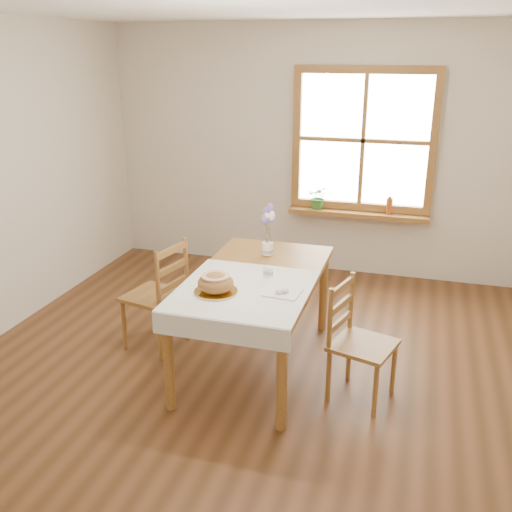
{
  "coord_description": "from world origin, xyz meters",
  "views": [
    {
      "loc": [
        1.12,
        -3.47,
        2.34
      ],
      "look_at": [
        0.0,
        0.3,
        0.9
      ],
      "focal_mm": 40.0,
      "sensor_mm": 36.0,
      "label": 1
    }
  ],
  "objects": [
    {
      "name": "flower_vase",
      "position": [
        -0.03,
        0.74,
        0.8
      ],
      "size": [
        0.12,
        0.12,
        0.1
      ],
      "primitive_type": "cylinder",
      "rotation": [
        0.0,
        0.0,
        0.37
      ],
      "color": "white",
      "rests_on": "dining_table"
    },
    {
      "name": "eggs",
      "position": [
        0.28,
        0.0,
        0.79
      ],
      "size": [
        0.2,
        0.18,
        0.04
      ],
      "primitive_type": null,
      "rotation": [
        0.0,
        0.0,
        -0.09
      ],
      "color": "white",
      "rests_on": "egg_napkin"
    },
    {
      "name": "dining_table",
      "position": [
        0.0,
        0.3,
        0.66
      ],
      "size": [
        0.9,
        1.6,
        0.75
      ],
      "color": "#9E6C30",
      "rests_on": "ground"
    },
    {
      "name": "room_walls",
      "position": [
        0.0,
        0.0,
        1.71
      ],
      "size": [
        4.6,
        5.1,
        2.65
      ],
      "color": "beige",
      "rests_on": "ground"
    },
    {
      "name": "chair_left",
      "position": [
        -0.88,
        0.36,
        0.46
      ],
      "size": [
        0.53,
        0.52,
        0.92
      ],
      "primitive_type": null,
      "rotation": [
        0.0,
        0.0,
        -1.79
      ],
      "color": "#9E6C30",
      "rests_on": "ground"
    },
    {
      "name": "salt_shaker",
      "position": [
        0.09,
        0.26,
        0.81
      ],
      "size": [
        0.06,
        0.06,
        0.09
      ],
      "primitive_type": "cylinder",
      "rotation": [
        0.0,
        0.0,
        0.33
      ],
      "color": "white",
      "rests_on": "table_linen"
    },
    {
      "name": "bread_loaf",
      "position": [
        -0.16,
        -0.11,
        0.84
      ],
      "size": [
        0.25,
        0.25,
        0.14
      ],
      "primitive_type": "ellipsoid",
      "color": "olive",
      "rests_on": "bread_plate"
    },
    {
      "name": "chair_right",
      "position": [
        0.84,
        0.07,
        0.43
      ],
      "size": [
        0.52,
        0.5,
        0.86
      ],
      "primitive_type": null,
      "rotation": [
        0.0,
        0.0,
        1.28
      ],
      "color": "#9E6C30",
      "rests_on": "ground"
    },
    {
      "name": "window_sill",
      "position": [
        0.5,
        2.4,
        0.69
      ],
      "size": [
        1.46,
        0.2,
        0.05
      ],
      "color": "#9E6C30",
      "rests_on": "ground"
    },
    {
      "name": "table_linen",
      "position": [
        0.0,
        -0.0,
        0.76
      ],
      "size": [
        0.91,
        0.99,
        0.01
      ],
      "primitive_type": "cube",
      "color": "silver",
      "rests_on": "dining_table"
    },
    {
      "name": "lavender_bouquet",
      "position": [
        -0.03,
        0.74,
        1.0
      ],
      "size": [
        0.16,
        0.16,
        0.3
      ],
      "primitive_type": null,
      "color": "#735BA1",
      "rests_on": "flower_vase"
    },
    {
      "name": "potted_plant",
      "position": [
        0.08,
        2.4,
        0.81
      ],
      "size": [
        0.24,
        0.26,
        0.2
      ],
      "primitive_type": "imported",
      "rotation": [
        0.0,
        0.0,
        -0.05
      ],
      "color": "#37732E",
      "rests_on": "window_sill"
    },
    {
      "name": "pepper_shaker",
      "position": [
        0.12,
        0.26,
        0.8
      ],
      "size": [
        0.05,
        0.05,
        0.08
      ],
      "primitive_type": "cylinder",
      "rotation": [
        0.0,
        0.0,
        0.21
      ],
      "color": "white",
      "rests_on": "table_linen"
    },
    {
      "name": "bread_plate",
      "position": [
        -0.16,
        -0.11,
        0.77
      ],
      "size": [
        0.35,
        0.35,
        0.02
      ],
      "primitive_type": "cylinder",
      "rotation": [
        0.0,
        0.0,
        0.23
      ],
      "color": "white",
      "rests_on": "table_linen"
    },
    {
      "name": "egg_napkin",
      "position": [
        0.28,
        0.0,
        0.77
      ],
      "size": [
        0.25,
        0.22,
        0.01
      ],
      "primitive_type": "cube",
      "rotation": [
        0.0,
        0.0,
        -0.09
      ],
      "color": "silver",
      "rests_on": "table_linen"
    },
    {
      "name": "window",
      "position": [
        0.5,
        2.47,
        1.45
      ],
      "size": [
        1.46,
        0.08,
        1.46
      ],
      "color": "#9E6C30",
      "rests_on": "ground"
    },
    {
      "name": "ground",
      "position": [
        0.0,
        0.0,
        0.0
      ],
      "size": [
        5.0,
        5.0,
        0.0
      ],
      "primitive_type": "plane",
      "color": "brown",
      "rests_on": "ground"
    },
    {
      "name": "amber_bottle",
      "position": [
        0.82,
        2.4,
        0.81
      ],
      "size": [
        0.07,
        0.07,
        0.19
      ],
      "primitive_type": "cylinder",
      "rotation": [
        0.0,
        0.0,
        -0.05
      ],
      "color": "#A0501D",
      "rests_on": "window_sill"
    }
  ]
}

